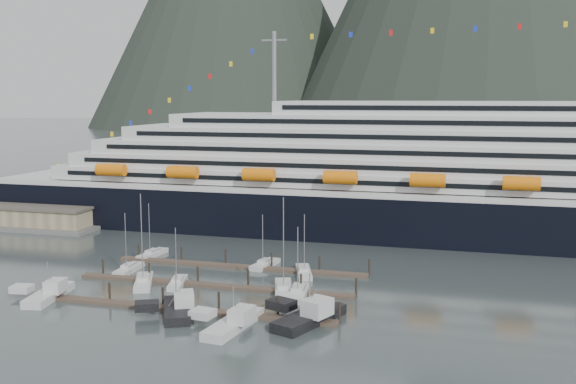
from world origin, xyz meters
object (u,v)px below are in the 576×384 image
Objects in this scene: sailboat_c at (178,283)px; sailboat_f at (265,265)px; sailboat_e at (152,254)px; sailboat_h at (298,294)px; sailboat_b at (144,282)px; sailboat_d at (283,290)px; trawler_d at (309,316)px; trawler_c at (233,322)px; trawler_b at (176,309)px; cruise_ship at (446,184)px; sailboat_g at (304,272)px; warehouse at (20,215)px; trawler_a at (48,293)px; sailboat_a at (129,269)px.

sailboat_c reaches higher than sailboat_f.
sailboat_h reaches higher than sailboat_e.
sailboat_b is 23.91m from sailboat_d.
trawler_d is (4.65, -11.83, 0.56)m from sailboat_h.
sailboat_d reaches higher than trawler_c.
trawler_b is (-11.83, -15.04, 0.47)m from sailboat_d.
sailboat_d is at bearing 51.25° from trawler_d.
sailboat_g is (-22.32, -40.14, -11.65)m from cruise_ship.
cruise_ship is 103.31m from warehouse.
sailboat_e is at bearing -0.99° from sailboat_b.
sailboat_h is (10.80, -16.25, 0.02)m from sailboat_f.
sailboat_f is at bearing -90.11° from sailboat_e.
sailboat_h is at bearing -135.94° from sailboat_f.
sailboat_d is 17.00m from sailboat_f.
sailboat_h is 39.18m from trawler_a.
sailboat_a is at bearing 16.14° from trawler_b.
sailboat_a is 9.70m from sailboat_b.
sailboat_g is (24.17, 13.84, -0.05)m from sailboat_b.
trawler_a is (-3.98, -18.08, 0.44)m from sailboat_a.
warehouse is at bearing 24.41° from trawler_b.
sailboat_h reaches higher than trawler_c.
sailboat_e is at bearing -147.40° from cruise_ship.
sailboat_f is at bearing -69.91° from sailboat_a.
sailboat_g is 1.00× the size of trawler_b.
sailboat_e is 49.55m from trawler_d.
sailboat_c is (5.58, 1.32, -0.06)m from sailboat_b.
sailboat_g is 0.88× the size of trawler_c.
sailboat_d reaches higher than sailboat_h.
sailboat_e reaches higher than warehouse.
sailboat_a reaches higher than warehouse.
trawler_d reaches higher than trawler_a.
cruise_ship reaches higher than sailboat_d.
sailboat_e is 24.08m from sailboat_f.
sailboat_b reaches higher than trawler_d.
sailboat_a is 0.96× the size of sailboat_h.
trawler_b is (-14.67, -13.81, 0.49)m from sailboat_h.
sailboat_f is at bearing -129.74° from cruise_ship.
trawler_c is at bearing 139.35° from trawler_d.
cruise_ship is 13.02× the size of sailboat_d.
sailboat_b is 1.56× the size of sailboat_c.
sailboat_d is 19.14m from trawler_b.
sailboat_d is at bearing -113.61° from cruise_ship.
sailboat_b is at bearing -152.38° from sailboat_e.
sailboat_e is 0.94× the size of sailboat_h.
sailboat_a is at bearing 86.11° from trawler_d.
trawler_d is (15.45, -28.07, 0.58)m from sailboat_f.
sailboat_g reaches higher than sailboat_f.
sailboat_h reaches higher than sailboat_c.
sailboat_a is (-53.18, -46.95, -11.64)m from cruise_ship.
trawler_c is (-4.78, -16.82, 0.43)m from sailboat_h.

